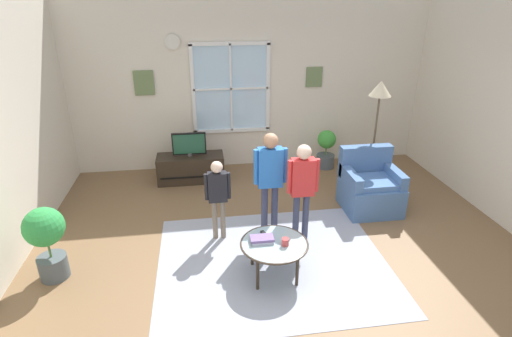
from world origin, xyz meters
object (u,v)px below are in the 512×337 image
(coffee_table, at_px, (274,245))
(person_black_shirt, at_px, (218,191))
(potted_plant_by_window, at_px, (326,148))
(book_stack, at_px, (262,239))
(floor_lamp, at_px, (379,100))
(person_red_shirt, at_px, (303,183))
(person_blue_shirt, at_px, (270,173))
(cup, at_px, (285,242))
(television, at_px, (189,144))
(tv_stand, at_px, (191,168))
(remote_near_books, at_px, (265,234))
(potted_plant_corner, at_px, (46,237))
(armchair, at_px, (370,188))

(coffee_table, distance_m, person_black_shirt, 1.03)
(potted_plant_by_window, bearing_deg, book_stack, -119.90)
(potted_plant_by_window, xyz_separation_m, floor_lamp, (0.42, -0.97, 1.09))
(coffee_table, bearing_deg, person_red_shirt, 53.99)
(person_red_shirt, xyz_separation_m, person_blue_shirt, (-0.36, 0.20, 0.06))
(cup, relative_size, person_red_shirt, 0.06)
(television, distance_m, person_black_shirt, 1.83)
(tv_stand, bearing_deg, remote_near_books, -71.11)
(potted_plant_by_window, bearing_deg, floor_lamp, -66.82)
(potted_plant_corner, bearing_deg, potted_plant_by_window, 33.07)
(cup, xyz_separation_m, person_black_shirt, (-0.66, 0.88, 0.21))
(tv_stand, height_order, cup, cup)
(tv_stand, relative_size, book_stack, 4.28)
(television, relative_size, person_red_shirt, 0.42)
(book_stack, relative_size, person_blue_shirt, 0.18)
(cup, bearing_deg, television, 110.91)
(remote_near_books, xyz_separation_m, person_black_shirt, (-0.48, 0.65, 0.24))
(person_black_shirt, height_order, floor_lamp, floor_lamp)
(tv_stand, distance_m, book_stack, 2.69)
(remote_near_books, relative_size, person_blue_shirt, 0.10)
(potted_plant_corner, bearing_deg, floor_lamp, 19.87)
(cup, height_order, potted_plant_corner, potted_plant_corner)
(potted_plant_by_window, bearing_deg, remote_near_books, -120.18)
(armchair, distance_m, person_black_shirt, 2.27)
(remote_near_books, height_order, floor_lamp, floor_lamp)
(potted_plant_by_window, bearing_deg, tv_stand, -174.73)
(tv_stand, height_order, potted_plant_corner, potted_plant_corner)
(book_stack, relative_size, floor_lamp, 0.15)
(armchair, distance_m, potted_plant_by_window, 1.55)
(person_blue_shirt, bearing_deg, potted_plant_corner, -168.38)
(remote_near_books, relative_size, floor_lamp, 0.08)
(coffee_table, height_order, book_stack, book_stack)
(coffee_table, bearing_deg, tv_stand, 109.21)
(coffee_table, xyz_separation_m, cup, (0.11, -0.05, 0.07))
(potted_plant_by_window, bearing_deg, person_black_shirt, -135.21)
(armchair, distance_m, coffee_table, 2.09)
(potted_plant_corner, distance_m, floor_lamp, 4.66)
(potted_plant_corner, bearing_deg, television, 57.16)
(cup, bearing_deg, potted_plant_corner, 171.62)
(remote_near_books, relative_size, potted_plant_by_window, 0.20)
(book_stack, height_order, person_blue_shirt, person_blue_shirt)
(person_blue_shirt, xyz_separation_m, potted_plant_by_window, (1.38, 2.01, -0.50))
(armchair, height_order, cup, armchair)
(cup, height_order, person_red_shirt, person_red_shirt)
(floor_lamp, bearing_deg, potted_plant_by_window, 113.18)
(book_stack, relative_size, potted_plant_by_window, 0.37)
(cup, height_order, person_black_shirt, person_black_shirt)
(floor_lamp, bearing_deg, remote_near_books, -139.25)
(armchair, bearing_deg, floor_lamp, 66.16)
(coffee_table, height_order, potted_plant_by_window, potted_plant_by_window)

